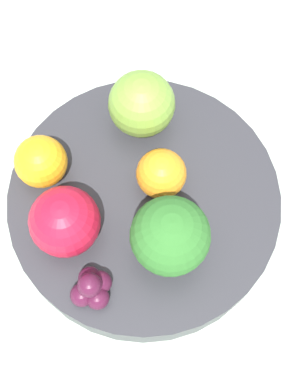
# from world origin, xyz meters

# --- Properties ---
(ground_plane) EXTENTS (6.00, 6.00, 0.00)m
(ground_plane) POSITION_xyz_m (0.00, 0.00, 0.00)
(ground_plane) COLOR gray
(table_surface) EXTENTS (1.20, 1.20, 0.02)m
(table_surface) POSITION_xyz_m (0.00, 0.00, 0.01)
(table_surface) COLOR #B2C6B2
(table_surface) RESTS_ON ground_plane
(bowl) EXTENTS (0.24, 0.24, 0.04)m
(bowl) POSITION_xyz_m (0.00, 0.00, 0.04)
(bowl) COLOR #2D2D33
(bowl) RESTS_ON table_surface
(broccoli) EXTENTS (0.06, 0.06, 0.07)m
(broccoli) POSITION_xyz_m (0.00, 0.05, 0.10)
(broccoli) COLOR #8CB76B
(broccoli) RESTS_ON bowl
(apple_red) EXTENTS (0.06, 0.06, 0.06)m
(apple_red) POSITION_xyz_m (0.07, 0.01, 0.09)
(apple_red) COLOR #B7142D
(apple_red) RESTS_ON bowl
(apple_green) EXTENTS (0.06, 0.06, 0.06)m
(apple_green) POSITION_xyz_m (-0.03, -0.07, 0.09)
(apple_green) COLOR olive
(apple_green) RESTS_ON bowl
(orange_front) EXTENTS (0.04, 0.04, 0.04)m
(orange_front) POSITION_xyz_m (-0.02, -0.01, 0.08)
(orange_front) COLOR orange
(orange_front) RESTS_ON bowl
(orange_back) EXTENTS (0.05, 0.05, 0.05)m
(orange_back) POSITION_xyz_m (0.07, -0.05, 0.08)
(orange_back) COLOR orange
(orange_back) RESTS_ON bowl
(grape_cluster) EXTENTS (0.04, 0.04, 0.03)m
(grape_cluster) POSITION_xyz_m (0.07, 0.06, 0.07)
(grape_cluster) COLOR #47142D
(grape_cluster) RESTS_ON bowl
(spoon) EXTENTS (0.08, 0.03, 0.01)m
(spoon) POSITION_xyz_m (-0.08, -0.20, 0.02)
(spoon) COLOR silver
(spoon) RESTS_ON table_surface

